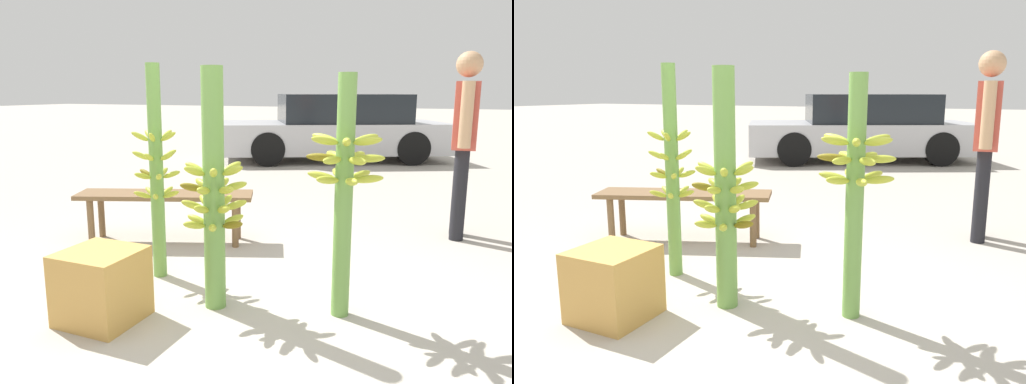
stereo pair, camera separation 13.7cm
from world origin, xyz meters
The scene contains 8 objects.
ground_plane centered at (0.00, 0.00, 0.00)m, with size 80.00×80.00×0.00m, color #B2AA9E.
banana_stalk_left centered at (-0.74, 0.43, 0.80)m, with size 0.36×0.36×1.58m.
banana_stalk_center centered at (-0.09, 0.11, 0.76)m, with size 0.43×0.43×1.53m.
banana_stalk_right centered at (0.69, 0.32, 0.81)m, with size 0.47×0.46×1.49m.
vendor_person centered at (1.28, 2.44, 1.03)m, with size 0.23×0.67×1.74m.
market_bench centered at (-1.18, 1.19, 0.40)m, with size 1.63×0.94×0.46m.
parked_car centered at (-1.23, 7.35, 0.64)m, with size 4.76×3.59×1.32m.
produce_crate centered at (-0.62, -0.34, 0.22)m, with size 0.44×0.44×0.44m.
Camera 1 is at (1.38, -2.58, 1.38)m, focal length 35.00 mm.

